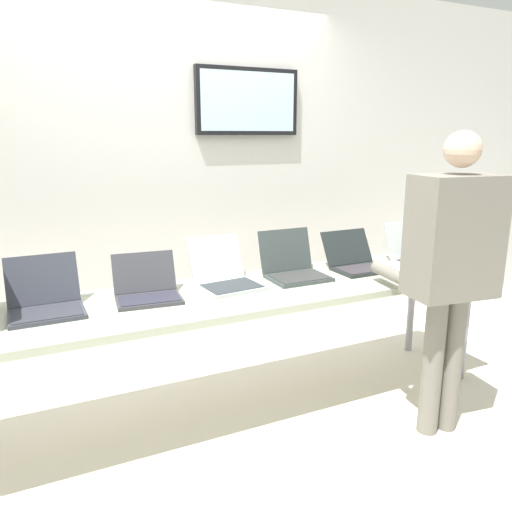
{
  "coord_description": "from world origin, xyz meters",
  "views": [
    {
      "loc": [
        -1.02,
        -2.43,
        1.6
      ],
      "look_at": [
        0.17,
        0.09,
        0.92
      ],
      "focal_mm": 34.86,
      "sensor_mm": 36.0,
      "label": 1
    }
  ],
  "objects_px": {
    "laptop_station_0": "(45,300)",
    "laptop_station_4": "(356,261)",
    "laptop_station_3": "(293,267)",
    "workbench": "(235,299)",
    "person": "(451,259)",
    "laptop_station_5": "(417,253)",
    "laptop_station_2": "(225,276)",
    "laptop_station_1": "(147,289)"
  },
  "relations": [
    {
      "from": "laptop_station_2",
      "to": "laptop_station_4",
      "type": "bearing_deg",
      "value": -1.0
    },
    {
      "from": "laptop_station_4",
      "to": "person",
      "type": "distance_m",
      "value": 0.74
    },
    {
      "from": "laptop_station_1",
      "to": "laptop_station_4",
      "type": "height_order",
      "value": "laptop_station_4"
    },
    {
      "from": "workbench",
      "to": "laptop_station_0",
      "type": "xyz_separation_m",
      "value": [
        -0.97,
        0.09,
        0.11
      ]
    },
    {
      "from": "laptop_station_1",
      "to": "laptop_station_4",
      "type": "xyz_separation_m",
      "value": [
        1.36,
        0.02,
        0.0
      ]
    },
    {
      "from": "laptop_station_5",
      "to": "person",
      "type": "xyz_separation_m",
      "value": [
        -0.44,
        -0.7,
        0.16
      ]
    },
    {
      "from": "laptop_station_3",
      "to": "person",
      "type": "bearing_deg",
      "value": -54.81
    },
    {
      "from": "laptop_station_1",
      "to": "laptop_station_2",
      "type": "distance_m",
      "value": 0.46
    },
    {
      "from": "laptop_station_0",
      "to": "laptop_station_4",
      "type": "relative_size",
      "value": 0.98
    },
    {
      "from": "laptop_station_0",
      "to": "laptop_station_1",
      "type": "xyz_separation_m",
      "value": [
        0.5,
        -0.01,
        -0.01
      ]
    },
    {
      "from": "workbench",
      "to": "laptop_station_2",
      "type": "xyz_separation_m",
      "value": [
        -0.01,
        0.11,
        0.11
      ]
    },
    {
      "from": "laptop_station_0",
      "to": "person",
      "type": "bearing_deg",
      "value": -20.28
    },
    {
      "from": "workbench",
      "to": "laptop_station_2",
      "type": "height_order",
      "value": "laptop_station_2"
    },
    {
      "from": "laptop_station_2",
      "to": "laptop_station_5",
      "type": "distance_m",
      "value": 1.4
    },
    {
      "from": "workbench",
      "to": "laptop_station_3",
      "type": "bearing_deg",
      "value": 14.1
    },
    {
      "from": "laptop_station_2",
      "to": "laptop_station_5",
      "type": "height_order",
      "value": "laptop_station_2"
    },
    {
      "from": "laptop_station_1",
      "to": "person",
      "type": "xyz_separation_m",
      "value": [
        1.42,
        -0.7,
        0.17
      ]
    },
    {
      "from": "laptop_station_2",
      "to": "laptop_station_5",
      "type": "xyz_separation_m",
      "value": [
        1.4,
        -0.03,
        -0.0
      ]
    },
    {
      "from": "laptop_station_3",
      "to": "workbench",
      "type": "bearing_deg",
      "value": -165.9
    },
    {
      "from": "person",
      "to": "laptop_station_3",
      "type": "bearing_deg",
      "value": 125.19
    },
    {
      "from": "workbench",
      "to": "laptop_station_1",
      "type": "bearing_deg",
      "value": 170.51
    },
    {
      "from": "laptop_station_2",
      "to": "person",
      "type": "relative_size",
      "value": 0.25
    },
    {
      "from": "laptop_station_1",
      "to": "laptop_station_4",
      "type": "distance_m",
      "value": 1.36
    },
    {
      "from": "laptop_station_1",
      "to": "laptop_station_3",
      "type": "relative_size",
      "value": 1.03
    },
    {
      "from": "laptop_station_2",
      "to": "laptop_station_5",
      "type": "relative_size",
      "value": 1.1
    },
    {
      "from": "laptop_station_1",
      "to": "person",
      "type": "bearing_deg",
      "value": -26.29
    },
    {
      "from": "laptop_station_0",
      "to": "laptop_station_3",
      "type": "height_order",
      "value": "laptop_station_3"
    },
    {
      "from": "laptop_station_0",
      "to": "person",
      "type": "distance_m",
      "value": 2.05
    },
    {
      "from": "workbench",
      "to": "laptop_station_5",
      "type": "xyz_separation_m",
      "value": [
        1.39,
        0.08,
        0.11
      ]
    },
    {
      "from": "workbench",
      "to": "laptop_station_1",
      "type": "distance_m",
      "value": 0.49
    },
    {
      "from": "workbench",
      "to": "person",
      "type": "distance_m",
      "value": 1.16
    },
    {
      "from": "laptop_station_3",
      "to": "laptop_station_2",
      "type": "bearing_deg",
      "value": 179.23
    },
    {
      "from": "laptop_station_2",
      "to": "person",
      "type": "distance_m",
      "value": 1.22
    },
    {
      "from": "laptop_station_1",
      "to": "laptop_station_5",
      "type": "relative_size",
      "value": 0.98
    },
    {
      "from": "laptop_station_3",
      "to": "laptop_station_4",
      "type": "xyz_separation_m",
      "value": [
        0.46,
        -0.01,
        -0.01
      ]
    },
    {
      "from": "laptop_station_0",
      "to": "laptop_station_4",
      "type": "bearing_deg",
      "value": 0.37
    },
    {
      "from": "laptop_station_2",
      "to": "laptop_station_3",
      "type": "xyz_separation_m",
      "value": [
        0.45,
        -0.01,
        0.0
      ]
    },
    {
      "from": "laptop_station_1",
      "to": "person",
      "type": "height_order",
      "value": "person"
    },
    {
      "from": "workbench",
      "to": "laptop_station_3",
      "type": "relative_size",
      "value": 9.38
    },
    {
      "from": "laptop_station_5",
      "to": "laptop_station_4",
      "type": "bearing_deg",
      "value": 178.31
    },
    {
      "from": "laptop_station_5",
      "to": "person",
      "type": "height_order",
      "value": "person"
    },
    {
      "from": "laptop_station_5",
      "to": "person",
      "type": "relative_size",
      "value": 0.23
    }
  ]
}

